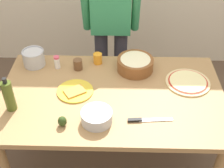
# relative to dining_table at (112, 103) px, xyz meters

# --- Properties ---
(ground) EXTENTS (8.00, 8.00, 0.00)m
(ground) POSITION_rel_dining_table_xyz_m (0.00, 0.00, -0.67)
(ground) COLOR brown
(dining_table) EXTENTS (1.60, 0.96, 0.76)m
(dining_table) POSITION_rel_dining_table_xyz_m (0.00, 0.00, 0.00)
(dining_table) COLOR #A37A4C
(dining_table) RESTS_ON ground
(person_cook) EXTENTS (0.49, 0.25, 1.62)m
(person_cook) POSITION_rel_dining_table_xyz_m (-0.03, 0.76, 0.27)
(person_cook) COLOR #2D2D38
(person_cook) RESTS_ON ground
(pizza_raw_on_board) EXTENTS (0.33, 0.33, 0.02)m
(pizza_raw_on_board) POSITION_rel_dining_table_xyz_m (0.56, 0.14, 0.10)
(pizza_raw_on_board) COLOR beige
(pizza_raw_on_board) RESTS_ON dining_table
(plate_with_slice) EXTENTS (0.26, 0.26, 0.02)m
(plate_with_slice) POSITION_rel_dining_table_xyz_m (-0.26, 0.01, 0.10)
(plate_with_slice) COLOR gold
(plate_with_slice) RESTS_ON dining_table
(popcorn_bowl) EXTENTS (0.28, 0.28, 0.11)m
(popcorn_bowl) POSITION_rel_dining_table_xyz_m (0.17, 0.30, 0.15)
(popcorn_bowl) COLOR brown
(popcorn_bowl) RESTS_ON dining_table
(mixing_bowl_steel) EXTENTS (0.20, 0.20, 0.08)m
(mixing_bowl_steel) POSITION_rel_dining_table_xyz_m (-0.09, -0.27, 0.13)
(mixing_bowl_steel) COLOR #B7B7BC
(mixing_bowl_steel) RESTS_ON dining_table
(olive_oil_bottle) EXTENTS (0.07, 0.07, 0.26)m
(olive_oil_bottle) POSITION_rel_dining_table_xyz_m (-0.67, -0.17, 0.20)
(olive_oil_bottle) COLOR #47561E
(olive_oil_bottle) RESTS_ON dining_table
(steel_pot) EXTENTS (0.17, 0.17, 0.13)m
(steel_pot) POSITION_rel_dining_table_xyz_m (-0.63, 0.34, 0.16)
(steel_pot) COLOR #B7B7BC
(steel_pot) RESTS_ON dining_table
(cup_orange) EXTENTS (0.07, 0.07, 0.08)m
(cup_orange) POSITION_rel_dining_table_xyz_m (-0.12, 0.38, 0.13)
(cup_orange) COLOR orange
(cup_orange) RESTS_ON dining_table
(cup_small_brown) EXTENTS (0.07, 0.07, 0.08)m
(cup_small_brown) POSITION_rel_dining_table_xyz_m (-0.27, 0.29, 0.13)
(cup_small_brown) COLOR brown
(cup_small_brown) RESTS_ON dining_table
(salt_shaker) EXTENTS (0.04, 0.04, 0.11)m
(salt_shaker) POSITION_rel_dining_table_xyz_m (-0.44, 0.31, 0.14)
(salt_shaker) COLOR white
(salt_shaker) RESTS_ON dining_table
(chef_knife) EXTENTS (0.29, 0.05, 0.02)m
(chef_knife) POSITION_rel_dining_table_xyz_m (0.22, -0.26, 0.10)
(chef_knife) COLOR silver
(chef_knife) RESTS_ON dining_table
(avocado) EXTENTS (0.06, 0.06, 0.07)m
(avocado) POSITION_rel_dining_table_xyz_m (-0.30, -0.31, 0.13)
(avocado) COLOR #2D4219
(avocado) RESTS_ON dining_table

